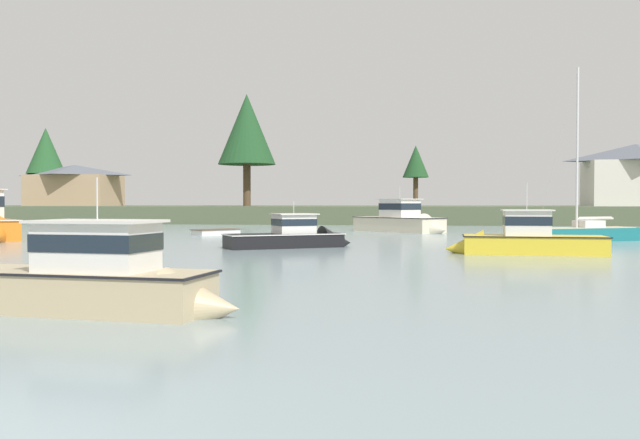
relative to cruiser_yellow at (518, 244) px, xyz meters
name	(u,v)px	position (x,y,z in m)	size (l,w,h in m)	color
far_shore_bank	(378,213)	(-9.21, 58.79, 0.53)	(200.18, 41.39, 1.93)	#4C563D
cruiser_yellow	(518,244)	(0.00, 0.00, 0.00)	(7.15, 2.43, 3.91)	gold
dinghy_white	(216,233)	(-18.78, 15.64, -0.29)	(3.35, 3.69, 0.57)	white
cruiser_cream	(406,225)	(-5.19, 22.26, 0.13)	(8.32, 8.15, 4.68)	beige
cruiser_black	(298,240)	(-10.62, 3.19, -0.06)	(6.93, 5.23, 3.16)	black
cruiser_sand	(102,291)	(-11.21, -17.79, 0.02)	(6.74, 2.45, 3.42)	tan
dinghy_skyblue	(86,225)	(-36.75, 31.21, -0.28)	(4.09, 2.17, 0.66)	#669ECC
sailboat_teal	(584,237)	(5.60, 11.00, -0.20)	(7.01, 4.87, 10.99)	#196B70
shore_tree_inland_c	(46,152)	(-57.48, 59.56, 9.39)	(5.48, 5.48, 11.35)	brown
shore_tree_inland_a	(247,130)	(-25.24, 50.67, 11.08)	(7.24, 7.24, 14.10)	brown
shore_tree_center_left	(416,162)	(-4.14, 56.35, 7.17)	(3.40, 3.40, 7.89)	brown
cottage_eastern	(636,174)	(22.86, 55.92, 5.47)	(12.53, 7.42, 7.71)	silver
cottage_near_water	(75,185)	(-52.64, 58.78, 4.52)	(12.47, 8.72, 5.87)	tan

